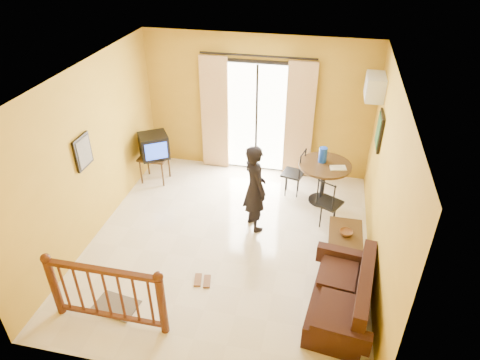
% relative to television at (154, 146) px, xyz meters
% --- Properties ---
extents(ground, '(5.00, 5.00, 0.00)m').
position_rel_television_xyz_m(ground, '(1.87, -1.57, -0.79)').
color(ground, beige).
rests_on(ground, ground).
extents(room_shell, '(5.00, 5.00, 5.00)m').
position_rel_television_xyz_m(room_shell, '(1.87, -1.57, 0.92)').
color(room_shell, white).
rests_on(room_shell, ground).
extents(balcony_door, '(2.25, 0.14, 2.46)m').
position_rel_television_xyz_m(balcony_door, '(1.87, 0.86, 0.40)').
color(balcony_door, black).
rests_on(balcony_door, ground).
extents(tv_table, '(0.55, 0.46, 0.55)m').
position_rel_television_xyz_m(tv_table, '(-0.03, 0.00, -0.31)').
color(tv_table, black).
rests_on(tv_table, ground).
extents(television, '(0.70, 0.68, 0.47)m').
position_rel_television_xyz_m(television, '(0.00, 0.00, 0.00)').
color(television, black).
rests_on(television, tv_table).
extents(picture_left, '(0.05, 0.42, 0.52)m').
position_rel_television_xyz_m(picture_left, '(-0.35, -1.77, 0.76)').
color(picture_left, black).
rests_on(picture_left, room_shell).
extents(dining_table, '(0.96, 0.96, 0.80)m').
position_rel_television_xyz_m(dining_table, '(3.29, -0.04, -0.15)').
color(dining_table, black).
rests_on(dining_table, ground).
extents(water_jug, '(0.15, 0.15, 0.28)m').
position_rel_television_xyz_m(water_jug, '(3.24, 0.04, 0.15)').
color(water_jug, '#1339B3').
rests_on(water_jug, dining_table).
extents(serving_tray, '(0.31, 0.23, 0.02)m').
position_rel_television_xyz_m(serving_tray, '(3.52, -0.14, 0.02)').
color(serving_tray, beige).
rests_on(serving_tray, dining_table).
extents(dining_chairs, '(1.22, 1.35, 0.95)m').
position_rel_television_xyz_m(dining_chairs, '(3.08, -0.33, -0.79)').
color(dining_chairs, black).
rests_on(dining_chairs, ground).
extents(air_conditioner, '(0.31, 0.60, 0.40)m').
position_rel_television_xyz_m(air_conditioner, '(3.96, 0.38, 1.36)').
color(air_conditioner, silver).
rests_on(air_conditioner, room_shell).
extents(botanical_print, '(0.05, 0.50, 0.60)m').
position_rel_television_xyz_m(botanical_print, '(4.08, -0.27, 0.86)').
color(botanical_print, black).
rests_on(botanical_print, room_shell).
extents(coffee_table, '(0.52, 0.93, 0.41)m').
position_rel_television_xyz_m(coffee_table, '(3.72, -1.52, -0.51)').
color(coffee_table, black).
rests_on(coffee_table, ground).
extents(bowl, '(0.27, 0.27, 0.06)m').
position_rel_television_xyz_m(bowl, '(3.72, -1.48, -0.34)').
color(bowl, brown).
rests_on(bowl, coffee_table).
extents(sofa, '(0.90, 1.65, 0.75)m').
position_rel_television_xyz_m(sofa, '(3.72, -2.69, -0.51)').
color(sofa, black).
rests_on(sofa, ground).
extents(standing_person, '(0.64, 0.68, 1.56)m').
position_rel_television_xyz_m(standing_person, '(2.20, -1.06, -0.00)').
color(standing_person, black).
rests_on(standing_person, ground).
extents(stair_balustrade, '(1.63, 0.13, 1.04)m').
position_rel_television_xyz_m(stair_balustrade, '(0.72, -3.47, -0.22)').
color(stair_balustrade, '#471E0F').
rests_on(stair_balustrade, ground).
extents(doormat, '(0.65, 0.48, 0.02)m').
position_rel_television_xyz_m(doormat, '(0.65, -3.24, -0.78)').
color(doormat, '#5A5148').
rests_on(doormat, ground).
extents(sandals, '(0.29, 0.26, 0.03)m').
position_rel_television_xyz_m(sandals, '(1.69, -2.53, -0.77)').
color(sandals, brown).
rests_on(sandals, ground).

